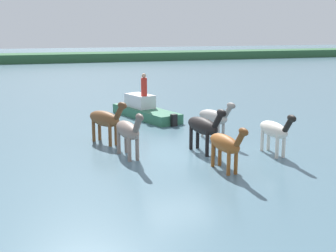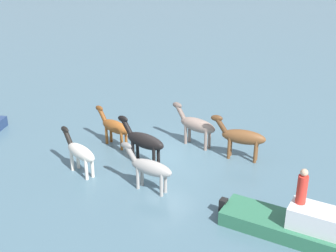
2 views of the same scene
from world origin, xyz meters
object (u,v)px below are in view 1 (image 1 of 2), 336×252
Objects in this scene: boat_tender_starboard at (145,112)px; person_boatman_standing at (144,86)px; horse_chestnut_trailing at (128,131)px; horse_lead at (226,144)px; horse_dark_mare at (275,130)px; horse_mid_herd at (105,119)px; horse_rear_stallion at (214,117)px; horse_pinto_flank at (204,126)px.

person_boatman_standing is (-0.06, -0.15, 1.43)m from boat_tender_starboard.
horse_lead is at bearing 39.08° from horse_chestnut_trailing.
horse_dark_mare is 6.76m from horse_mid_herd.
person_boatman_standing is at bearing 139.23° from boat_tender_starboard.
horse_rear_stallion reaches higher than horse_lead.
person_boatman_standing reaches higher than horse_pinto_flank.
horse_dark_mare is at bearing 55.87° from horse_pinto_flank.
horse_dark_mare is (5.31, -1.29, -0.07)m from horse_chestnut_trailing.
horse_dark_mare is at bearing 67.69° from horse_chestnut_trailing.
horse_pinto_flank is at bearing -50.82° from horse_rear_stallion.
person_boatman_standing is at bearing 172.88° from horse_pinto_flank.
horse_lead is 0.99× the size of horse_dark_mare.
boat_tender_starboard is at bearing 175.67° from horse_lead.
horse_lead is at bearing -14.36° from horse_pinto_flank.
horse_rear_stallion is (1.36, 4.08, 0.03)m from horse_lead.
boat_tender_starboard is 1.44m from person_boatman_standing.
person_boatman_standing is at bearing 121.06° from horse_mid_herd.
horse_mid_herd is at bearing -115.20° from horse_rear_stallion.
horse_chestnut_trailing is 2.88m from horse_pinto_flank.
boat_tender_starboard is at bearing -161.99° from horse_dark_mare.
horse_rear_stallion is 2.22m from horse_pinto_flank.
horse_mid_herd is at bearing 130.42° from boat_tender_starboard.
horse_chestnut_trailing is at bearing -138.45° from horse_lead.
person_boatman_standing reaches higher than boat_tender_starboard.
horse_chestnut_trailing is 1.08× the size of horse_dark_mare.
horse_dark_mare is 0.96× the size of horse_mid_herd.
horse_chestnut_trailing is (-2.74, 2.49, 0.09)m from horse_lead.
horse_chestnut_trailing is 7.28m from person_boatman_standing.
horse_dark_mare is at bearing 5.72° from horse_rear_stallion.
horse_chestnut_trailing is 2.29m from horse_mid_herd.
person_boatman_standing is (-2.94, 8.14, 0.79)m from horse_dark_mare.
horse_chestnut_trailing is 1.04× the size of horse_mid_herd.
horse_chestnut_trailing is at bearing -85.86° from horse_rear_stallion.
horse_rear_stallion is 0.97× the size of horse_mid_herd.
horse_rear_stallion is 0.44× the size of boat_tender_starboard.
horse_chestnut_trailing is 0.98× the size of horse_pinto_flank.
horse_mid_herd reaches higher than boat_tender_starboard.
horse_rear_stallion is 3.12m from horse_dark_mare.
horse_mid_herd is (-0.46, 2.24, 0.01)m from horse_chestnut_trailing.
horse_pinto_flank is 2.05× the size of person_boatman_standing.
horse_rear_stallion is 4.40m from horse_chestnut_trailing.
person_boatman_standing reaches higher than horse_chestnut_trailing.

